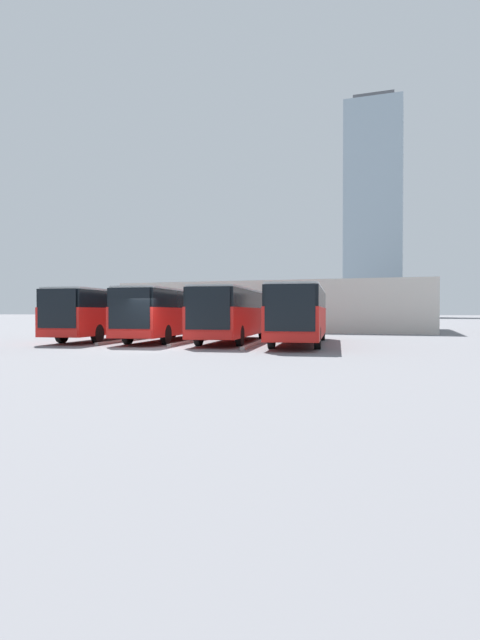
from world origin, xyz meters
TOP-DOWN VIEW (x-y plane):
  - ground_plane at (0.00, 0.00)m, footprint 600.00×600.00m
  - bus_0 at (-6.38, -5.96)m, footprint 4.15×12.69m
  - curb_divider_0 at (-4.25, -4.11)m, footprint 1.17×7.12m
  - bus_1 at (-2.13, -6.78)m, footprint 4.15×12.69m
  - curb_divider_1 at (0.00, -4.94)m, footprint 1.17×7.12m
  - bus_2 at (2.12, -6.64)m, footprint 4.15×12.69m
  - curb_divider_2 at (4.25, -4.80)m, footprint 1.17×7.12m
  - bus_3 at (6.38, -6.41)m, footprint 4.15×12.69m
  - station_building at (0.00, -27.50)m, footprint 29.02×16.64m
  - office_tower at (0.14, -173.39)m, footprint 20.78×20.78m

SIDE VIEW (x-z plane):
  - ground_plane at x=0.00m, z-range 0.00..0.00m
  - curb_divider_0 at x=-4.25m, z-range 0.00..0.15m
  - curb_divider_1 at x=0.00m, z-range 0.00..0.15m
  - curb_divider_2 at x=4.25m, z-range 0.00..0.15m
  - bus_0 at x=-6.38m, z-range 0.19..3.36m
  - bus_1 at x=-2.13m, z-range 0.19..3.36m
  - bus_2 at x=2.12m, z-range 0.19..3.36m
  - bus_3 at x=6.38m, z-range 0.19..3.36m
  - station_building at x=0.00m, z-range 0.02..4.64m
  - office_tower at x=0.14m, z-range -0.60..81.02m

